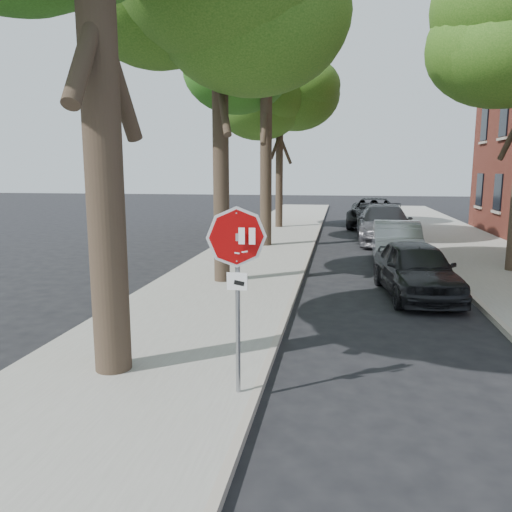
{
  "coord_description": "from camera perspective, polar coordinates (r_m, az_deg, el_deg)",
  "views": [
    {
      "loc": [
        0.64,
        -6.45,
        3.19
      ],
      "look_at": [
        -0.46,
        0.09,
        2.05
      ],
      "focal_mm": 35.0,
      "sensor_mm": 36.0,
      "label": 1
    }
  ],
  "objects": [
    {
      "name": "ground",
      "position": [
        7.22,
        3.66,
        -16.48
      ],
      "size": [
        120.0,
        120.0,
        0.0
      ],
      "primitive_type": "plane",
      "color": "black",
      "rests_on": "ground"
    },
    {
      "name": "sidewalk_left",
      "position": [
        18.98,
        -0.08,
        0.23
      ],
      "size": [
        4.0,
        55.0,
        0.12
      ],
      "primitive_type": "cube",
      "color": "gray",
      "rests_on": "ground"
    },
    {
      "name": "sidewalk_right",
      "position": [
        19.47,
        25.42,
        -0.47
      ],
      "size": [
        4.0,
        55.0,
        0.12
      ],
      "primitive_type": "cube",
      "color": "gray",
      "rests_on": "ground"
    },
    {
      "name": "curb_left",
      "position": [
        18.75,
        6.11,
        0.08
      ],
      "size": [
        0.12,
        55.0,
        0.13
      ],
      "primitive_type": "cube",
      "color": "#9E9384",
      "rests_on": "ground"
    },
    {
      "name": "curb_right",
      "position": [
        19.0,
        19.47,
        -0.3
      ],
      "size": [
        0.12,
        55.0,
        0.13
      ],
      "primitive_type": "cube",
      "color": "#9E9384",
      "rests_on": "ground"
    },
    {
      "name": "stop_sign",
      "position": [
        6.68,
        -2.17,
        -0.97
      ],
      "size": [
        0.76,
        0.34,
        2.61
      ],
      "color": "gray",
      "rests_on": "sidewalk_left"
    },
    {
      "name": "tree_mid_b",
      "position": [
        21.35,
        1.17,
        22.74
      ],
      "size": [
        5.88,
        5.46,
        10.36
      ],
      "color": "black",
      "rests_on": "sidewalk_left"
    },
    {
      "name": "tree_far",
      "position": [
        28.06,
        2.73,
        17.96
      ],
      "size": [
        5.29,
        4.91,
        9.33
      ],
      "color": "black",
      "rests_on": "sidewalk_left"
    },
    {
      "name": "car_a",
      "position": [
        13.4,
        17.82,
        -1.42
      ],
      "size": [
        2.12,
        4.31,
        1.41
      ],
      "primitive_type": "imported",
      "rotation": [
        0.0,
        0.0,
        0.11
      ],
      "color": "black",
      "rests_on": "ground"
    },
    {
      "name": "car_b",
      "position": [
        17.89,
        15.78,
        1.46
      ],
      "size": [
        1.7,
        4.48,
        1.46
      ],
      "primitive_type": "imported",
      "rotation": [
        0.0,
        0.0,
        -0.04
      ],
      "color": "#9C9EA3",
      "rests_on": "ground"
    },
    {
      "name": "car_c",
      "position": [
        23.19,
        14.4,
        3.58
      ],
      "size": [
        2.36,
        5.74,
        1.66
      ],
      "primitive_type": "imported",
      "rotation": [
        0.0,
        0.0,
        -0.01
      ],
      "color": "#4B494E",
      "rests_on": "ground"
    },
    {
      "name": "car_d",
      "position": [
        29.28,
        13.27,
        4.84
      ],
      "size": [
        3.24,
        6.16,
        1.65
      ],
      "primitive_type": "imported",
      "rotation": [
        0.0,
        0.0,
        -0.09
      ],
      "color": "black",
      "rests_on": "ground"
    }
  ]
}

